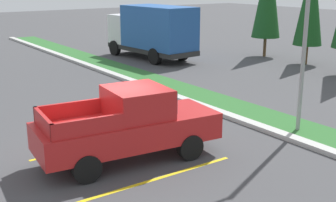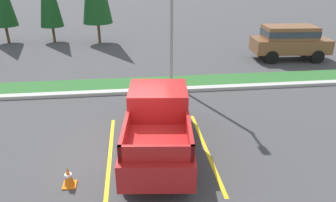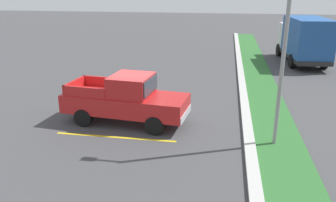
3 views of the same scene
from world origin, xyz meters
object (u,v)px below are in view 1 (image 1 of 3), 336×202
traffic_cone (50,135)px  pickup_truck_main (130,125)px  cypress_tree_left_inner (311,0)px  street_light (305,6)px  cargo_truck_distant (152,30)px

traffic_cone → pickup_truck_main: bearing=29.1°
cypress_tree_left_inner → street_light: bearing=-53.3°
pickup_truck_main → traffic_cone: 3.03m
street_light → traffic_cone: 9.05m
pickup_truck_main → traffic_cone: pickup_truck_main is taller
traffic_cone → cypress_tree_left_inner: bearing=102.9°
pickup_truck_main → traffic_cone: bearing=-150.9°
pickup_truck_main → cargo_truck_distant: cargo_truck_distant is taller
cypress_tree_left_inner → traffic_cone: bearing=-77.1°
cargo_truck_distant → street_light: (14.70, -3.82, 2.38)m
cypress_tree_left_inner → cargo_truck_distant: bearing=-136.2°
street_light → traffic_cone: (-3.75, -7.23, -3.93)m
street_light → cypress_tree_left_inner: bearing=126.7°
cargo_truck_distant → traffic_cone: 15.64m
pickup_truck_main → street_light: (1.18, 5.80, 3.18)m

